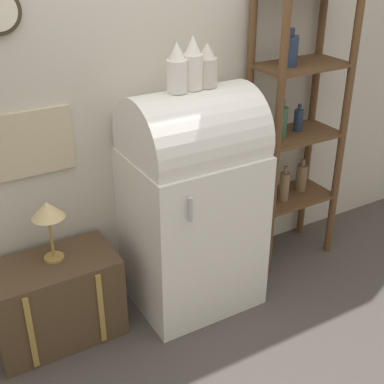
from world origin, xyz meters
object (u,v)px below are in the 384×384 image
Objects in this scene: vase_right at (207,66)px; desk_lamp at (48,213)px; suitcase_trunk at (56,300)px; refrigerator at (192,199)px; vase_center at (193,64)px; vase_left at (177,69)px.

vase_right reaches higher than desk_lamp.
vase_right is at bearing -5.56° from desk_lamp.
suitcase_trunk is 3.00× the size of vase_right.
refrigerator is at bearing -6.77° from desk_lamp.
vase_center is at bearing -4.31° from suitcase_trunk.
desk_lamp is at bearing 173.23° from refrigerator.
vase_left reaches higher than desk_lamp.
suitcase_trunk is 1.45m from vase_left.
refrigerator is 4.84× the size of vase_center.
vase_center reaches higher than desk_lamp.
vase_left is 1.01m from desk_lamp.
vase_right reaches higher than suitcase_trunk.
vase_left is at bearing -5.25° from suitcase_trunk.
vase_left is at bearing -176.93° from vase_right.
vase_right is 1.14m from desk_lamp.
refrigerator is 1.94× the size of suitcase_trunk.
desk_lamp is (-0.82, 0.10, 0.09)m from refrigerator.
refrigerator reaches higher than suitcase_trunk.
refrigerator is 0.79m from vase_left.
vase_left is at bearing -179.05° from refrigerator.
refrigerator is at bearing -4.58° from suitcase_trunk.
suitcase_trunk is 2.50× the size of vase_center.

